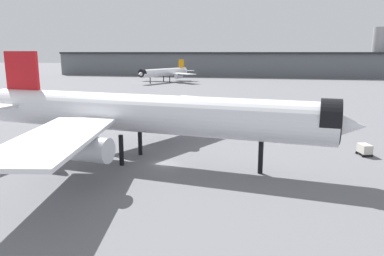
{
  "coord_description": "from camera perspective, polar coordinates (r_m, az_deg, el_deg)",
  "views": [
    {
      "loc": [
        14.25,
        -50.38,
        16.34
      ],
      "look_at": [
        4.26,
        -0.14,
        5.67
      ],
      "focal_mm": 34.35,
      "sensor_mm": 36.0,
      "label": 1
    }
  ],
  "objects": [
    {
      "name": "ground",
      "position": [
        54.85,
        -4.36,
        -5.6
      ],
      "size": [
        900.0,
        900.0,
        0.0
      ],
      "primitive_type": "plane",
      "color": "slate"
    },
    {
      "name": "service_truck_front",
      "position": [
        88.59,
        -18.22,
        1.59
      ],
      "size": [
        5.88,
        4.89,
        3.0
      ],
      "rotation": [
        0.0,
        0.0,
        5.72
      ],
      "color": "black",
      "rests_on": "ground"
    },
    {
      "name": "airliner_near_gate",
      "position": [
        54.97,
        -7.53,
        2.14
      ],
      "size": [
        60.4,
        54.68,
        16.43
      ],
      "rotation": [
        0.0,
        0.0,
        -0.14
      ],
      "color": "white",
      "rests_on": "ground"
    },
    {
      "name": "baggage_cart_trailing",
      "position": [
        65.09,
        25.22,
        -3.03
      ],
      "size": [
        2.38,
        2.71,
        1.82
      ],
      "rotation": [
        0.0,
        0.0,
        1.83
      ],
      "color": "black",
      "rests_on": "ground"
    },
    {
      "name": "terminal_building",
      "position": [
        254.34,
        8.16,
        9.84
      ],
      "size": [
        256.28,
        29.67,
        31.25
      ],
      "rotation": [
        0.0,
        0.0,
        -0.01
      ],
      "color": "slate",
      "rests_on": "ground"
    },
    {
      "name": "airliner_far_taxiway",
      "position": [
        201.53,
        -4.27,
        8.6
      ],
      "size": [
        35.12,
        39.29,
        12.03
      ],
      "rotation": [
        0.0,
        0.0,
        4.29
      ],
      "color": "white",
      "rests_on": "ground"
    }
  ]
}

